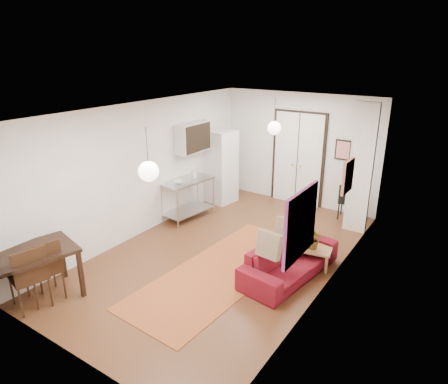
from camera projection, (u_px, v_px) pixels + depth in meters
The scene contains 27 objects.
floor at pixel (225, 254), 8.09m from camera, with size 7.00×7.00×0.00m, color brown.
ceiling at pixel (225, 109), 7.11m from camera, with size 4.20×7.00×0.02m, color white.
wall_back at pixel (299, 150), 10.34m from camera, with size 4.20×0.02×2.90m, color white.
wall_front at pixel (66, 264), 4.86m from camera, with size 4.20×0.02×2.90m, color white.
wall_left at pixel (144, 169), 8.69m from camera, with size 0.02×7.00×2.90m, color white.
wall_right at pixel (332, 209), 6.51m from camera, with size 0.02×7.00×2.90m, color white.
double_doors at pixel (298, 159), 10.39m from camera, with size 1.44×0.06×2.50m, color white.
stub_partition at pixel (361, 170), 8.63m from camera, with size 0.50×0.10×2.90m, color white.
wall_cabinet at pixel (193, 137), 9.62m from camera, with size 0.35×1.00×0.70m, color silver.
painting_popart at pixel (301, 224), 5.47m from camera, with size 0.05×1.00×1.00m, color red.
painting_abstract at pixel (348, 176), 7.03m from camera, with size 0.05×0.50×0.60m, color beige.
poster_back at pixel (343, 150), 9.67m from camera, with size 0.40×0.03×0.50m, color red.
print_left at pixel (200, 131), 10.07m from camera, with size 0.03×0.44×0.54m, color brown.
pendant_back at pixel (274, 128), 8.89m from camera, with size 0.30×0.30×0.80m.
pendant_front at pixel (149, 171), 5.76m from camera, with size 0.30×0.30×0.80m.
kilim_rug at pixel (222, 271), 7.46m from camera, with size 1.54×4.12×0.01m, color #B1562C.
sofa at pixel (290, 260), 7.23m from camera, with size 0.84×2.14×0.62m, color maroon.
coffee_table at pixel (308, 249), 7.58m from camera, with size 0.94×0.63×0.38m.
potted_plant at pixel (314, 239), 7.45m from camera, with size 0.29×0.34×0.37m, color #325F2B.
kitchen_counter at pixel (188, 193), 9.60m from camera, with size 0.81×1.35×0.98m.
bowl at pixel (179, 182), 9.24m from camera, with size 0.23×0.23×0.06m, color beige.
soap_bottle at pixel (194, 173), 9.65m from camera, with size 0.09×0.09×0.20m, color teal.
fridge at pixel (221, 167), 10.57m from camera, with size 0.68×0.68×1.94m, color white.
dining_table at pixel (21, 260), 6.26m from camera, with size 1.29×1.79×0.89m.
dining_chair_near at pixel (48, 261), 6.54m from camera, with size 0.64×0.80×1.10m.
dining_chair_far at pixel (34, 267), 6.35m from camera, with size 0.64×0.80×1.10m.
black_side_chair at pixel (350, 197), 9.67m from camera, with size 0.44×0.44×0.89m.
Camera 1 is at (3.96, -5.99, 3.93)m, focal length 32.00 mm.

